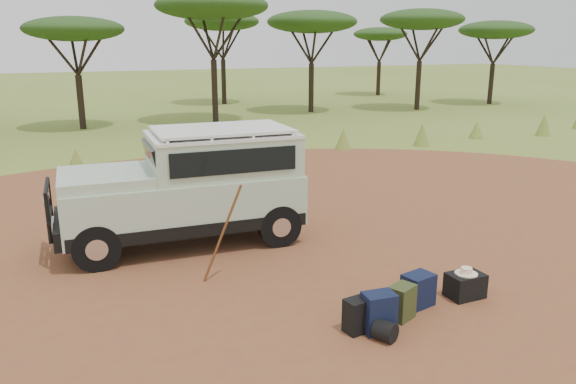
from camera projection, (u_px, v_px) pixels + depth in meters
name	position (u px, v px, depth m)	size (l,w,h in m)	color
ground	(307.00, 264.00, 9.73)	(140.00, 140.00, 0.00)	olive
dirt_clearing	(307.00, 264.00, 9.72)	(23.00, 23.00, 0.01)	brown
grass_fringe	(184.00, 153.00, 17.28)	(36.60, 1.60, 0.90)	olive
acacia_treeline	(132.00, 17.00, 26.15)	(46.70, 13.20, 6.26)	black
safari_vehicle	(191.00, 189.00, 10.52)	(4.61, 2.08, 2.18)	#ADC5A8
walking_staff	(222.00, 234.00, 8.83)	(0.04, 0.04, 1.71)	brown
backpack_black	(358.00, 316.00, 7.40)	(0.34, 0.25, 0.47)	black
backpack_navy	(379.00, 313.00, 7.40)	(0.42, 0.30, 0.55)	#111737
backpack_olive	(402.00, 302.00, 7.75)	(0.36, 0.26, 0.50)	#323F1D
duffel_navy	(418.00, 290.00, 8.14)	(0.43, 0.33, 0.49)	#111737
hard_case	(465.00, 286.00, 8.42)	(0.54, 0.38, 0.38)	black
stuff_sack	(385.00, 331.00, 7.21)	(0.27, 0.27, 0.27)	black
safari_hat	(466.00, 272.00, 8.36)	(0.34, 0.34, 0.10)	beige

